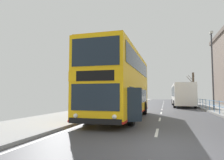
# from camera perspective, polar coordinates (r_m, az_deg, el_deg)

# --- Properties ---
(ground) EXTENTS (15.80, 140.00, 0.20)m
(ground) POSITION_cam_1_polar(r_m,az_deg,el_deg) (6.58, 5.09, -17.91)
(ground) COLOR #404046
(double_decker_bus_main) EXTENTS (3.28, 10.49, 4.46)m
(double_decker_bus_main) POSITION_cam_1_polar(r_m,az_deg,el_deg) (13.83, 2.57, -1.22)
(double_decker_bus_main) COLOR #F4B20F
(double_decker_bus_main) RESTS_ON ground
(background_bus_far_lane) EXTENTS (2.70, 11.03, 3.09)m
(background_bus_far_lane) POSITION_cam_1_polar(r_m,az_deg,el_deg) (30.09, 19.26, -3.87)
(background_bus_far_lane) COLOR white
(background_bus_far_lane) RESTS_ON ground
(pedestrian_railing_far_kerb) EXTENTS (0.05, 27.05, 1.00)m
(pedestrian_railing_far_kerb) POSITION_cam_1_polar(r_m,az_deg,el_deg) (18.73, 27.54, -6.19)
(pedestrian_railing_far_kerb) COLOR #386BA8
(pedestrian_railing_far_kerb) RESTS_ON ground
(street_lamp_far_side) EXTENTS (0.28, 0.60, 8.05)m
(street_lamp_far_side) POSITION_cam_1_polar(r_m,az_deg,el_deg) (23.12, 26.59, 4.08)
(street_lamp_far_side) COLOR #38383D
(street_lamp_far_side) RESTS_ON ground
(bare_tree_far_00) EXTENTS (1.38, 3.07, 5.98)m
(bare_tree_far_00) POSITION_cam_1_polar(r_m,az_deg,el_deg) (43.35, 22.08, -1.83)
(bare_tree_far_00) COLOR #4C3D2D
(bare_tree_far_00) RESTS_ON ground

